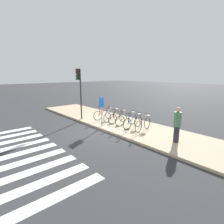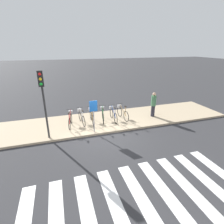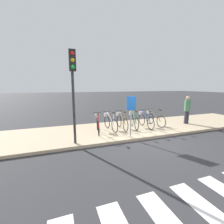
# 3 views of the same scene
# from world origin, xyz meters

# --- Properties ---
(ground_plane) EXTENTS (120.00, 120.00, 0.00)m
(ground_plane) POSITION_xyz_m (0.00, 0.00, 0.00)
(ground_plane) COLOR #2D2D30
(sidewalk) EXTENTS (17.85, 3.36, 0.12)m
(sidewalk) POSITION_xyz_m (0.00, 1.68, 0.06)
(sidewalk) COLOR tan
(sidewalk) RESTS_ON ground_plane
(parked_bicycle_0) EXTENTS (0.48, 1.61, 1.00)m
(parked_bicycle_0) POSITION_xyz_m (-1.71, 1.53, 0.56)
(parked_bicycle_0) COLOR black
(parked_bicycle_0) RESTS_ON sidewalk
(parked_bicycle_1) EXTENTS (0.46, 1.63, 1.00)m
(parked_bicycle_1) POSITION_xyz_m (-1.02, 1.68, 0.56)
(parked_bicycle_1) COLOR black
(parked_bicycle_1) RESTS_ON sidewalk
(parked_bicycle_2) EXTENTS (0.46, 1.63, 1.00)m
(parked_bicycle_2) POSITION_xyz_m (-0.37, 1.66, 0.56)
(parked_bicycle_2) COLOR black
(parked_bicycle_2) RESTS_ON sidewalk
(parked_bicycle_3) EXTENTS (0.50, 1.61, 1.00)m
(parked_bicycle_3) POSITION_xyz_m (0.37, 1.68, 0.56)
(parked_bicycle_3) COLOR black
(parked_bicycle_3) RESTS_ON sidewalk
(parked_bicycle_4) EXTENTS (0.46, 1.63, 1.00)m
(parked_bicycle_4) POSITION_xyz_m (1.03, 1.55, 0.56)
(parked_bicycle_4) COLOR black
(parked_bicycle_4) RESTS_ON sidewalk
(parked_bicycle_5) EXTENTS (0.46, 1.62, 1.00)m
(parked_bicycle_5) POSITION_xyz_m (1.70, 1.65, 0.56)
(parked_bicycle_5) COLOR black
(parked_bicycle_5) RESTS_ON sidewalk
(pedestrian) EXTENTS (0.34, 0.34, 1.69)m
(pedestrian) POSITION_xyz_m (3.87, 1.38, 1.01)
(pedestrian) COLOR #23232D
(pedestrian) RESTS_ON sidewalk
(traffic_light) EXTENTS (0.24, 0.40, 3.56)m
(traffic_light) POSITION_xyz_m (-2.96, 0.24, 2.68)
(traffic_light) COLOR #2D2D2D
(traffic_light) RESTS_ON sidewalk
(sign_post) EXTENTS (0.44, 0.07, 1.84)m
(sign_post) POSITION_xyz_m (-0.51, 0.29, 1.38)
(sign_post) COLOR #99999E
(sign_post) RESTS_ON sidewalk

